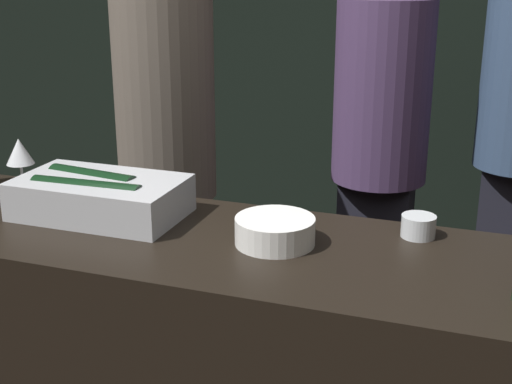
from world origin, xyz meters
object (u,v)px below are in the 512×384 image
(wine_glass, at_px, (20,153))
(person_blond_tee, at_px, (380,139))
(candle_votive, at_px, (418,226))
(person_in_hoodie, at_px, (167,150))
(ice_bin_with_bottles, at_px, (98,195))
(bowl_white, at_px, (275,230))

(wine_glass, height_order, person_blond_tee, person_blond_tee)
(candle_votive, height_order, person_in_hoodie, person_in_hoodie)
(person_in_hoodie, bearing_deg, ice_bin_with_bottles, 0.86)
(bowl_white, xyz_separation_m, candle_votive, (0.31, 0.16, -0.01))
(bowl_white, distance_m, wine_glass, 0.85)
(ice_bin_with_bottles, height_order, person_blond_tee, person_blond_tee)
(bowl_white, height_order, person_blond_tee, person_blond_tee)
(candle_votive, relative_size, person_blond_tee, 0.05)
(person_blond_tee, bearing_deg, person_in_hoodie, -116.25)
(wine_glass, xyz_separation_m, person_blond_tee, (0.84, 1.16, -0.16))
(candle_votive, bearing_deg, ice_bin_with_bottles, -171.14)
(bowl_white, height_order, person_in_hoodie, person_in_hoodie)
(bowl_white, xyz_separation_m, person_in_hoodie, (-0.69, 0.83, -0.08))
(wine_glass, xyz_separation_m, person_in_hoodie, (0.14, 0.66, -0.15))
(candle_votive, xyz_separation_m, person_in_hoodie, (-1.00, 0.67, -0.07))
(candle_votive, bearing_deg, bowl_white, -153.01)
(person_in_hoodie, bearing_deg, candle_votive, 42.80)
(bowl_white, height_order, wine_glass, wine_glass)
(bowl_white, bearing_deg, person_in_hoodie, 129.92)
(bowl_white, distance_m, candle_votive, 0.35)
(bowl_white, relative_size, candle_votive, 2.26)
(bowl_white, xyz_separation_m, wine_glass, (-0.83, 0.17, 0.07))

